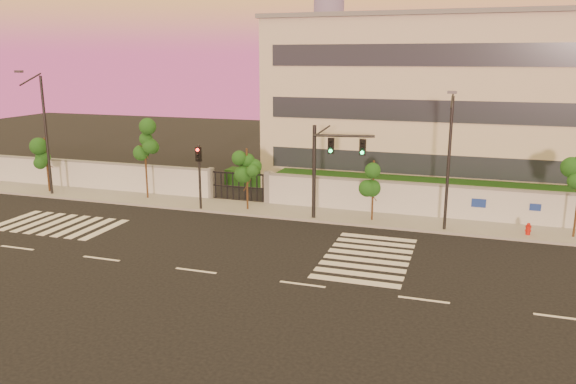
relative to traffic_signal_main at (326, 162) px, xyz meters
The scene contains 15 objects.
ground 10.75m from the traffic_signal_main, 110.27° to the right, with size 120.00×120.00×0.00m, color black.
sidewalk 5.03m from the traffic_signal_main, 164.42° to the left, with size 60.00×3.00×0.15m, color gray.
perimeter_wall 4.89m from the traffic_signal_main, 143.99° to the left, with size 60.00×0.36×2.20m.
hedge_row 6.34m from the traffic_signal_main, 114.24° to the left, with size 41.00×4.25×1.80m.
institutional_building 13.87m from the traffic_signal_main, 66.26° to the left, with size 24.40×12.40×12.25m.
road_markings 8.46m from the traffic_signal_main, 131.49° to the right, with size 57.00×7.62×0.02m.
street_tree_b 20.31m from the traffic_signal_main, behind, with size 1.57×1.25×3.95m.
street_tree_c 12.67m from the traffic_signal_main, behind, with size 1.52×1.21×5.29m.
street_tree_d 5.18m from the traffic_signal_main, behind, with size 1.42×1.13×3.96m.
street_tree_e 2.87m from the traffic_signal_main, 12.88° to the left, with size 1.30×1.03×3.65m.
traffic_signal_main is the anchor object (origin of this frame).
traffic_signal_secondary 8.01m from the traffic_signal_main, behind, with size 0.32×0.33×4.16m.
streetlight_west 19.66m from the traffic_signal_main, behind, with size 0.51×2.06×8.56m.
streetlight_east 6.78m from the traffic_signal_main, ahead, with size 0.46×1.86×7.73m.
fire_hydrant 11.48m from the traffic_signal_main, ahead, with size 0.30×0.30×0.81m.
Camera 1 is at (11.32, -21.19, 9.28)m, focal length 35.00 mm.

